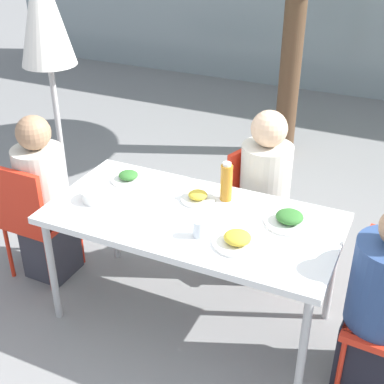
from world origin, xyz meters
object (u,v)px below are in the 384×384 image
object	(u,v)px
person_far	(264,199)
salad_bowl	(97,195)
chair_far	(258,199)
drinking_cup	(199,229)
bottle	(226,182)
closed_umbrella	(44,22)
person_left	(44,203)
person_right	(381,310)
chair_left	(31,213)

from	to	relation	value
person_far	salad_bowl	bearing A→B (deg)	-28.84
salad_bowl	chair_far	bearing A→B (deg)	47.77
drinking_cup	person_far	bearing A→B (deg)	83.32
person_far	bottle	distance (m)	0.52
person_far	drinking_cup	bearing A→B (deg)	11.67
closed_umbrella	person_far	bearing A→B (deg)	-2.89
closed_umbrella	person_left	bearing A→B (deg)	-60.64
chair_far	person_far	bearing A→B (deg)	58.08
person_right	person_far	xyz separation A→B (m)	(-0.85, 0.72, 0.05)
chair_far	salad_bowl	xyz separation A→B (m)	(-0.73, -0.81, 0.27)
person_left	drinking_cup	bearing A→B (deg)	-8.12
bottle	person_right	bearing A→B (deg)	-17.83
person_far	person_left	bearing A→B (deg)	-45.21
chair_far	bottle	world-z (taller)	bottle
person_left	person_right	size ratio (longest dim) A/B	1.05
person_right	closed_umbrella	xyz separation A→B (m)	(-2.54, 0.81, 1.02)
chair_far	closed_umbrella	world-z (taller)	closed_umbrella
person_left	drinking_cup	xyz separation A→B (m)	(1.19, -0.19, 0.24)
bottle	drinking_cup	size ratio (longest dim) A/B	2.56
chair_far	closed_umbrella	bearing A→B (deg)	-72.10
person_left	drinking_cup	size ratio (longest dim) A/B	12.32
bottle	person_far	bearing A→B (deg)	74.85
person_right	drinking_cup	size ratio (longest dim) A/B	11.68
person_left	chair_left	bearing A→B (deg)	-121.92
chair_far	drinking_cup	world-z (taller)	chair_far
drinking_cup	chair_far	bearing A→B (deg)	87.67
closed_umbrella	salad_bowl	world-z (taller)	closed_umbrella
chair_far	closed_umbrella	xyz separation A→B (m)	(-1.63, 0.01, 1.02)
chair_far	salad_bowl	size ratio (longest dim) A/B	5.08
chair_far	bottle	xyz separation A→B (m)	(-0.05, -0.49, 0.36)
chair_left	salad_bowl	world-z (taller)	chair_left
drinking_cup	salad_bowl	xyz separation A→B (m)	(-0.70, 0.09, -0.02)
person_left	bottle	size ratio (longest dim) A/B	4.82
chair_left	person_left	distance (m)	0.11
closed_umbrella	chair_left	bearing A→B (deg)	-66.10
closed_umbrella	salad_bowl	distance (m)	1.43
person_far	person_right	bearing A→B (deg)	68.01
chair_far	drinking_cup	bearing A→B (deg)	16.02
chair_left	person_far	bearing A→B (deg)	29.17
person_far	closed_umbrella	xyz separation A→B (m)	(-1.69, 0.09, 0.97)
person_right	bottle	bearing A→B (deg)	-14.29
chair_far	salad_bowl	world-z (taller)	chair_far
closed_umbrella	drinking_cup	size ratio (longest dim) A/B	21.46
chair_left	bottle	xyz separation A→B (m)	(1.23, 0.31, 0.36)
drinking_cup	chair_left	bearing A→B (deg)	174.96
person_far	closed_umbrella	world-z (taller)	closed_umbrella
bottle	closed_umbrella	bearing A→B (deg)	162.51
drinking_cup	salad_bowl	world-z (taller)	drinking_cup
person_left	chair_far	size ratio (longest dim) A/B	1.34
chair_far	closed_umbrella	distance (m)	1.93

